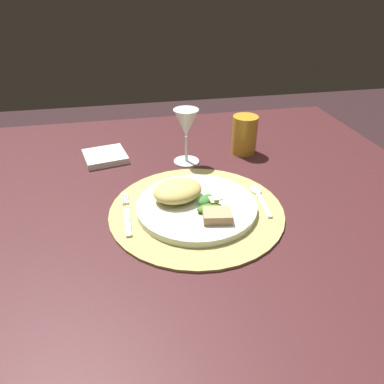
{
  "coord_description": "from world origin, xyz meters",
  "views": [
    {
      "loc": [
        -0.14,
        -0.72,
        1.17
      ],
      "look_at": [
        -0.01,
        -0.04,
        0.75
      ],
      "focal_mm": 33.4,
      "sensor_mm": 36.0,
      "label": 1
    }
  ],
  "objects": [
    {
      "name": "ground_plane",
      "position": [
        0.0,
        0.0,
        0.0
      ],
      "size": [
        6.0,
        6.0,
        0.0
      ],
      "primitive_type": "plane",
      "color": "#301D1F"
    },
    {
      "name": "wine_glass",
      "position": [
        0.02,
        0.15,
        0.83
      ],
      "size": [
        0.07,
        0.07,
        0.15
      ],
      "color": "silver",
      "rests_on": "dining_table"
    },
    {
      "name": "pasta_serving",
      "position": [
        -0.04,
        -0.06,
        0.77
      ],
      "size": [
        0.13,
        0.12,
        0.04
      ],
      "primitive_type": "ellipsoid",
      "rotation": [
        0.0,
        0.0,
        0.34
      ],
      "color": "#DCC366",
      "rests_on": "dinner_plate"
    },
    {
      "name": "spoon",
      "position": [
        0.14,
        -0.06,
        0.73
      ],
      "size": [
        0.03,
        0.13,
        0.01
      ],
      "color": "silver",
      "rests_on": "placemat"
    },
    {
      "name": "dining_table",
      "position": [
        0.0,
        0.0,
        0.61
      ],
      "size": [
        1.21,
        1.05,
        0.73
      ],
      "color": "#441E20",
      "rests_on": "ground"
    },
    {
      "name": "placemat",
      "position": [
        -0.01,
        -0.09,
        0.73
      ],
      "size": [
        0.38,
        0.38,
        0.01
      ],
      "primitive_type": "cylinder",
      "color": "tan",
      "rests_on": "dining_table"
    },
    {
      "name": "fork",
      "position": [
        -0.16,
        -0.09,
        0.73
      ],
      "size": [
        0.02,
        0.16,
        0.0
      ],
      "color": "silver",
      "rests_on": "placemat"
    },
    {
      "name": "dinner_plate",
      "position": [
        -0.01,
        -0.09,
        0.74
      ],
      "size": [
        0.26,
        0.26,
        0.02
      ],
      "primitive_type": "cylinder",
      "color": "silver",
      "rests_on": "placemat"
    },
    {
      "name": "bread_piece",
      "position": [
        0.02,
        -0.15,
        0.76
      ],
      "size": [
        0.06,
        0.05,
        0.02
      ],
      "primitive_type": "cube",
      "rotation": [
        0.0,
        0.0,
        6.13
      ],
      "color": "tan",
      "rests_on": "dinner_plate"
    },
    {
      "name": "napkin",
      "position": [
        -0.2,
        0.21,
        0.73
      ],
      "size": [
        0.13,
        0.13,
        0.02
      ],
      "primitive_type": "cube",
      "rotation": [
        0.0,
        0.0,
        0.21
      ],
      "color": "white",
      "rests_on": "dining_table"
    },
    {
      "name": "salad_greens",
      "position": [
        0.02,
        -0.11,
        0.76
      ],
      "size": [
        0.06,
        0.08,
        0.03
      ],
      "color": "#4A7616",
      "rests_on": "dinner_plate"
    },
    {
      "name": "amber_tumbler",
      "position": [
        0.19,
        0.18,
        0.78
      ],
      "size": [
        0.07,
        0.07,
        0.11
      ],
      "primitive_type": "cylinder",
      "color": "gold",
      "rests_on": "dining_table"
    }
  ]
}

